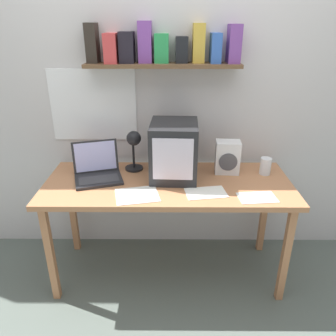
# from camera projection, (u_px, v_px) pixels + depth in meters

# --- Properties ---
(ground_plane) EXTENTS (12.00, 12.00, 0.00)m
(ground_plane) POSITION_uv_depth(u_px,v_px,m) (168.00, 270.00, 2.49)
(ground_plane) COLOR #5B655E
(back_wall) EXTENTS (5.60, 0.24, 2.60)m
(back_wall) POSITION_uv_depth(u_px,v_px,m) (168.00, 87.00, 2.33)
(back_wall) COLOR silver
(back_wall) RESTS_ON ground_plane
(corner_desk) EXTENTS (1.64, 0.66, 0.75)m
(corner_desk) POSITION_uv_depth(u_px,v_px,m) (168.00, 191.00, 2.21)
(corner_desk) COLOR #B8784D
(corner_desk) RESTS_ON ground_plane
(crt_monitor) EXTENTS (0.32, 0.37, 0.38)m
(crt_monitor) POSITION_uv_depth(u_px,v_px,m) (174.00, 151.00, 2.18)
(crt_monitor) COLOR #232326
(crt_monitor) RESTS_ON corner_desk
(laptop) EXTENTS (0.37, 0.34, 0.24)m
(laptop) POSITION_uv_depth(u_px,v_px,m) (97.00, 169.00, 2.22)
(laptop) COLOR #232326
(laptop) RESTS_ON corner_desk
(desk_lamp) EXTENTS (0.13, 0.17, 0.30)m
(desk_lamp) POSITION_uv_depth(u_px,v_px,m) (134.00, 145.00, 2.24)
(desk_lamp) COLOR black
(desk_lamp) RESTS_ON corner_desk
(juice_glass) EXTENTS (0.08, 0.08, 0.12)m
(juice_glass) POSITION_uv_depth(u_px,v_px,m) (265.00, 167.00, 2.27)
(juice_glass) COLOR white
(juice_glass) RESTS_ON corner_desk
(space_heater) EXTENTS (0.17, 0.14, 0.23)m
(space_heater) POSITION_uv_depth(u_px,v_px,m) (227.00, 157.00, 2.27)
(space_heater) COLOR white
(space_heater) RESTS_ON corner_desk
(loose_paper_near_monitor) EXTENTS (0.30, 0.26, 0.00)m
(loose_paper_near_monitor) POSITION_uv_depth(u_px,v_px,m) (137.00, 195.00, 2.01)
(loose_paper_near_monitor) COLOR silver
(loose_paper_near_monitor) RESTS_ON corner_desk
(loose_paper_near_laptop) EXTENTS (0.24, 0.16, 0.00)m
(loose_paper_near_laptop) POSITION_uv_depth(u_px,v_px,m) (257.00, 198.00, 1.98)
(loose_paper_near_laptop) COLOR white
(loose_paper_near_laptop) RESTS_ON corner_desk
(printed_handout) EXTENTS (0.27, 0.19, 0.00)m
(printed_handout) POSITION_uv_depth(u_px,v_px,m) (206.00, 193.00, 2.04)
(printed_handout) COLOR white
(printed_handout) RESTS_ON corner_desk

